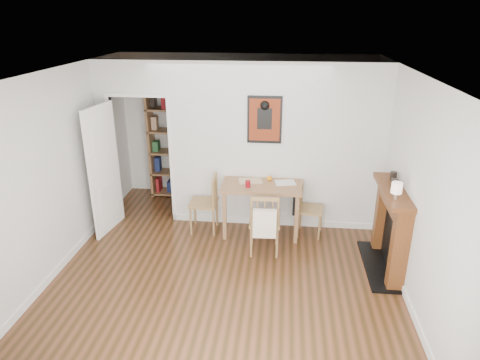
# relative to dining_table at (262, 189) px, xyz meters

# --- Properties ---
(ground) EXTENTS (5.20, 5.20, 0.00)m
(ground) POSITION_rel_dining_table_xyz_m (-0.39, -1.10, -0.72)
(ground) COLOR brown
(ground) RESTS_ON ground
(room_shell) EXTENTS (5.20, 5.20, 5.20)m
(room_shell) POSITION_rel_dining_table_xyz_m (-0.29, 0.24, 0.57)
(room_shell) COLOR silver
(room_shell) RESTS_ON ground
(dining_table) EXTENTS (1.21, 0.77, 0.82)m
(dining_table) POSITION_rel_dining_table_xyz_m (0.00, 0.00, 0.00)
(dining_table) COLOR #8F6343
(dining_table) RESTS_ON ground
(chair_left) EXTENTS (0.47, 0.47, 0.93)m
(chair_left) POSITION_rel_dining_table_xyz_m (-0.90, -0.06, -0.26)
(chair_left) COLOR #906743
(chair_left) RESTS_ON ground
(chair_right) EXTENTS (0.53, 0.48, 0.84)m
(chair_right) POSITION_rel_dining_table_xyz_m (0.74, -0.02, -0.29)
(chair_right) COLOR #906743
(chair_right) RESTS_ON ground
(chair_front) EXTENTS (0.49, 0.55, 0.94)m
(chair_front) POSITION_rel_dining_table_xyz_m (0.08, -0.62, -0.25)
(chair_front) COLOR #906743
(chair_front) RESTS_ON ground
(bookshelf) EXTENTS (0.89, 0.36, 2.11)m
(bookshelf) POSITION_rel_dining_table_xyz_m (-1.70, 1.30, 0.32)
(bookshelf) COLOR #8F6343
(bookshelf) RESTS_ON ground
(fireplace) EXTENTS (0.45, 1.25, 1.16)m
(fireplace) POSITION_rel_dining_table_xyz_m (1.77, -0.85, -0.11)
(fireplace) COLOR brown
(fireplace) RESTS_ON ground
(red_glass) EXTENTS (0.08, 0.08, 0.10)m
(red_glass) POSITION_rel_dining_table_xyz_m (-0.20, -0.17, 0.15)
(red_glass) COLOR maroon
(red_glass) RESTS_ON dining_table
(orange_fruit) EXTENTS (0.08, 0.08, 0.08)m
(orange_fruit) POSITION_rel_dining_table_xyz_m (0.11, 0.12, 0.14)
(orange_fruit) COLOR orange
(orange_fruit) RESTS_ON dining_table
(placemat) EXTENTS (0.40, 0.33, 0.00)m
(placemat) POSITION_rel_dining_table_xyz_m (-0.19, 0.07, 0.10)
(placemat) COLOR beige
(placemat) RESTS_ON dining_table
(notebook) EXTENTS (0.34, 0.28, 0.02)m
(notebook) POSITION_rel_dining_table_xyz_m (0.35, 0.04, 0.11)
(notebook) COLOR silver
(notebook) RESTS_ON dining_table
(mantel_lamp) EXTENTS (0.13, 0.13, 0.21)m
(mantel_lamp) POSITION_rel_dining_table_xyz_m (1.67, -1.17, 0.56)
(mantel_lamp) COLOR silver
(mantel_lamp) RESTS_ON fireplace
(ceramic_jar_a) EXTENTS (0.09, 0.09, 0.11)m
(ceramic_jar_a) POSITION_rel_dining_table_xyz_m (1.74, -0.78, 0.49)
(ceramic_jar_a) COLOR black
(ceramic_jar_a) RESTS_ON fireplace
(ceramic_jar_b) EXTENTS (0.09, 0.09, 0.11)m
(ceramic_jar_b) POSITION_rel_dining_table_xyz_m (1.79, -0.52, 0.49)
(ceramic_jar_b) COLOR black
(ceramic_jar_b) RESTS_ON fireplace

